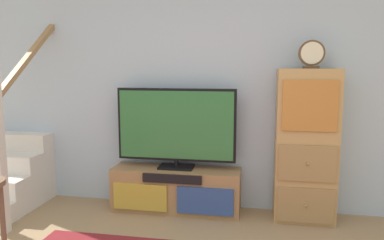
{
  "coord_description": "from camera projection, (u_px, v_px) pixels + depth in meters",
  "views": [
    {
      "loc": [
        0.54,
        -1.5,
        1.52
      ],
      "look_at": [
        -0.07,
        1.85,
        1.03
      ],
      "focal_mm": 34.86,
      "sensor_mm": 36.0,
      "label": 1
    }
  ],
  "objects": [
    {
      "name": "desk_clock",
      "position": [
        312.0,
        54.0,
        3.5
      ],
      "size": [
        0.24,
        0.08,
        0.27
      ],
      "color": "#4C3823",
      "rests_on": "side_cabinet"
    },
    {
      "name": "staircase",
      "position": [
        11.0,
        168.0,
        4.26
      ],
      "size": [
        1.0,
        1.36,
        2.2
      ],
      "color": "silver",
      "rests_on": "ground_plane"
    },
    {
      "name": "side_cabinet",
      "position": [
        306.0,
        146.0,
        3.64
      ],
      "size": [
        0.58,
        0.38,
        1.5
      ],
      "color": "tan",
      "rests_on": "ground_plane"
    },
    {
      "name": "media_console",
      "position": [
        176.0,
        190.0,
        3.93
      ],
      "size": [
        1.35,
        0.38,
        0.46
      ],
      "color": "#997047",
      "rests_on": "ground_plane"
    },
    {
      "name": "television",
      "position": [
        176.0,
        126.0,
        3.86
      ],
      "size": [
        1.24,
        0.22,
        0.84
      ],
      "color": "black",
      "rests_on": "media_console"
    },
    {
      "name": "back_wall",
      "position": [
        208.0,
        82.0,
        3.98
      ],
      "size": [
        6.4,
        0.12,
        2.7
      ],
      "primitive_type": "cube",
      "color": "#A8BCD1",
      "rests_on": "ground_plane"
    }
  ]
}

